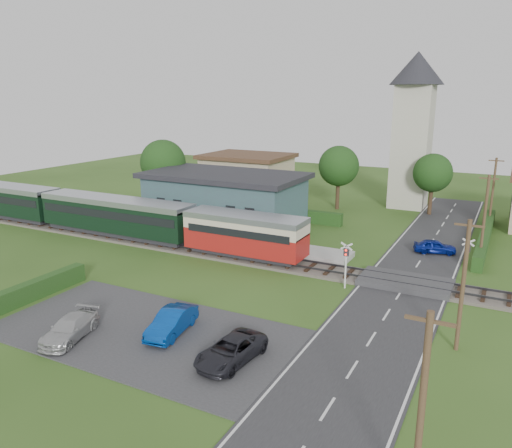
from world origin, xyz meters
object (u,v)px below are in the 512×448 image
at_px(station_building, 225,198).
at_px(pedestrian_far, 129,216).
at_px(house_west, 247,175).
at_px(pedestrian_near, 265,236).
at_px(crossing_signal_near, 346,258).
at_px(crossing_signal_far, 467,254).
at_px(church_tower, 414,119).
at_px(car_park_blue, 172,322).
at_px(car_park_silver, 70,328).
at_px(car_park_dark, 231,350).
at_px(equipment_hut, 126,210).
at_px(car_on_road, 435,246).
at_px(train, 91,211).

bearing_deg(station_building, pedestrian_far, -141.08).
relative_size(house_west, pedestrian_near, 6.80).
height_order(crossing_signal_near, crossing_signal_far, same).
bearing_deg(church_tower, car_park_blue, -97.18).
xyz_separation_m(house_west, crossing_signal_near, (21.40, -25.41, -0.65)).
bearing_deg(crossing_signal_near, pedestrian_near, 148.88).
xyz_separation_m(church_tower, car_park_silver, (-9.49, -42.50, -9.55)).
bearing_deg(car_park_dark, pedestrian_far, 147.21).
relative_size(equipment_hut, car_park_dark, 0.60).
relative_size(car_on_road, pedestrian_far, 2.05).
xyz_separation_m(equipment_hut, crossing_signal_far, (31.60, -0.81, 0.39)).
height_order(train, car_park_silver, train).
relative_size(equipment_hut, crossing_signal_far, 0.78).
bearing_deg(church_tower, train, -133.29).
bearing_deg(car_park_silver, pedestrian_near, 69.66).
xyz_separation_m(equipment_hut, pedestrian_near, (15.57, -0.28, -0.50)).
distance_m(car_park_blue, pedestrian_near, 16.57).
distance_m(car_park_blue, car_park_dark, 4.56).
bearing_deg(pedestrian_far, pedestrian_near, -104.50).
bearing_deg(car_park_silver, car_park_blue, 19.66).
xyz_separation_m(church_tower, crossing_signal_far, (8.60, -23.61, -8.08)).
distance_m(car_park_blue, pedestrian_far, 24.00).
bearing_deg(pedestrian_far, car_on_road, -93.14).
relative_size(house_west, crossing_signal_far, 3.30).
bearing_deg(car_park_dark, car_park_silver, -161.85).
relative_size(crossing_signal_far, pedestrian_far, 1.99).
bearing_deg(train, crossing_signal_far, 4.14).
bearing_deg(train, car_on_road, 15.76).
xyz_separation_m(car_on_road, car_park_dark, (-6.24, -23.08, 0.05)).
distance_m(station_building, house_west, 14.87).
bearing_deg(station_building, house_west, 109.65).
xyz_separation_m(house_west, pedestrian_far, (-2.44, -20.02, -1.52)).
relative_size(station_building, train, 0.37).
relative_size(church_tower, car_park_silver, 4.30).
distance_m(crossing_signal_near, car_park_dark, 12.40).
bearing_deg(pedestrian_near, house_west, -43.63).
distance_m(train, car_on_road, 31.40).
xyz_separation_m(house_west, car_park_silver, (10.51, -39.50, -2.12)).
xyz_separation_m(house_west, pedestrian_near, (12.57, -20.08, -1.55)).
bearing_deg(church_tower, house_west, -171.47).
xyz_separation_m(train, car_park_dark, (23.94, -14.56, -1.50)).
bearing_deg(church_tower, station_building, -131.41).
relative_size(equipment_hut, crossing_signal_near, 0.78).
bearing_deg(equipment_hut, car_park_silver, -55.56).
relative_size(equipment_hut, car_park_silver, 0.62).
bearing_deg(pedestrian_near, car_park_silver, 98.25).
bearing_deg(car_on_road, car_park_blue, 137.62).
height_order(church_tower, car_park_dark, church_tower).
relative_size(train, church_tower, 2.45).
height_order(crossing_signal_near, car_on_road, crossing_signal_near).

